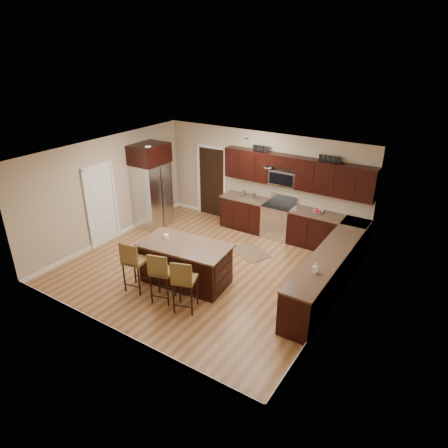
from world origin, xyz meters
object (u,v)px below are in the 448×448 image
Objects in this scene: island at (186,265)px; stool_mid at (161,272)px; stool_left at (133,261)px; stool_right at (184,280)px; refrigerator at (152,185)px; range at (278,220)px.

stool_mid reaches higher than island.
stool_left is 1.31m from stool_right.
stool_left is at bearing -54.94° from refrigerator.
range is at bearing 61.59° from stool_left.
range is 3.60m from refrigerator.
stool_mid is 0.48× the size of refrigerator.
range is 0.99× the size of stool_mid.
refrigerator is at bearing -159.21° from range.
island is 3.30m from refrigerator.
island is 1.08m from stool_right.
stool_mid is 0.57m from stool_right.
range is 0.97× the size of stool_left.
refrigerator is at bearing 115.87° from stool_left.
range is 3.21m from island.
range is 0.47× the size of refrigerator.
stool_right reaches higher than island.
refrigerator is at bearing 120.33° from stool_right.
island is 1.13m from stool_left.
range is at bearing 64.43° from stool_mid.
stool_mid is at bearing -99.33° from range.
refrigerator reaches higher than stool_mid.
stool_mid is at bearing 160.59° from stool_right.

